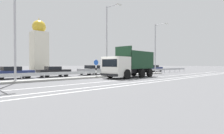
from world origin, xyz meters
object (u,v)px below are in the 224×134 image
object	(u,v)px
parked_car_3	(54,71)
parked_car_6	(138,68)
parked_car_4	(92,70)
church_tower	(39,46)
parked_car_7	(154,68)
street_lamp_3	(156,46)
median_road_sign	(96,68)
parked_car_5	(119,69)
street_lamp_2	(108,38)
street_lamp_1	(16,23)
dump_truck	(125,67)
parked_car_2	(12,72)

from	to	relation	value
parked_car_3	parked_car_6	size ratio (longest dim) A/B	0.90
parked_car_4	church_tower	xyz separation A→B (m)	(0.80, 22.91, 5.39)
parked_car_4	church_tower	bearing A→B (deg)	-6.19
parked_car_4	parked_car_7	world-z (taller)	parked_car_4
street_lamp_3	median_road_sign	bearing A→B (deg)	178.53
parked_car_4	parked_car_5	world-z (taller)	parked_car_5
street_lamp_3	parked_car_6	distance (m)	6.58
parked_car_7	church_tower	xyz separation A→B (m)	(-15.01, 23.37, 5.39)
street_lamp_2	parked_car_5	world-z (taller)	street_lamp_2
church_tower	parked_car_7	bearing A→B (deg)	-57.29
street_lamp_1	parked_car_4	size ratio (longest dim) A/B	2.10
dump_truck	street_lamp_2	distance (m)	4.45
parked_car_3	parked_car_4	bearing A→B (deg)	96.22
parked_car_6	parked_car_7	xyz separation A→B (m)	(4.99, -0.24, -0.05)
parked_car_6	church_tower	size ratio (longest dim) A/B	0.33
parked_car_5	street_lamp_3	bearing A→B (deg)	-141.36
parked_car_2	parked_car_6	xyz separation A→B (m)	(21.56, -0.25, 0.08)
dump_truck	parked_car_4	world-z (taller)	dump_truck
median_road_sign	church_tower	bearing A→B (deg)	82.01
parked_car_4	parked_car_7	size ratio (longest dim) A/B	0.94
street_lamp_3	parked_car_5	world-z (taller)	street_lamp_3
parked_car_4	median_road_sign	bearing A→B (deg)	143.92
parked_car_4	parked_car_6	xyz separation A→B (m)	(10.83, -0.22, 0.05)
dump_truck	parked_car_2	distance (m)	12.51
dump_truck	parked_car_7	bearing A→B (deg)	-70.73
dump_truck	parked_car_6	size ratio (longest dim) A/B	1.67
parked_car_7	parked_car_6	bearing A→B (deg)	-94.47
street_lamp_2	church_tower	distance (m)	28.03
street_lamp_1	parked_car_6	world-z (taller)	street_lamp_1
street_lamp_2	parked_car_5	size ratio (longest dim) A/B	2.04
parked_car_3	church_tower	xyz separation A→B (m)	(6.95, 23.20, 5.44)
street_lamp_1	parked_car_3	world-z (taller)	street_lamp_1
street_lamp_2	parked_car_4	world-z (taller)	street_lamp_2
street_lamp_2	street_lamp_3	distance (m)	10.44
street_lamp_2	street_lamp_3	xyz separation A→B (m)	(10.43, -0.32, -0.33)
median_road_sign	street_lamp_2	bearing A→B (deg)	0.17
street_lamp_2	church_tower	world-z (taller)	church_tower
street_lamp_1	parked_car_7	distance (m)	28.28
parked_car_7	church_tower	bearing A→B (deg)	-148.99
parked_car_5	parked_car_7	size ratio (longest dim) A/B	0.96
dump_truck	parked_car_4	xyz separation A→B (m)	(0.82, 7.56, -0.55)
dump_truck	parked_car_6	world-z (taller)	dump_truck
street_lamp_1	parked_car_5	distance (m)	18.60
parked_car_5	parked_car_7	distance (m)	10.17
street_lamp_3	parked_car_3	distance (m)	16.58
street_lamp_1	street_lamp_2	distance (m)	10.46
parked_car_5	church_tower	xyz separation A→B (m)	(-4.85, 23.05, 5.33)
street_lamp_3	parked_car_3	xyz separation A→B (m)	(-15.31, 5.05, -3.89)
parked_car_4	street_lamp_3	bearing A→B (deg)	-124.39
street_lamp_3	parked_car_5	xyz separation A→B (m)	(-3.51, 5.20, -3.78)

